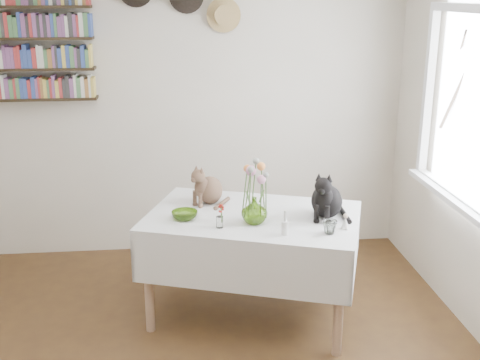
{
  "coord_description": "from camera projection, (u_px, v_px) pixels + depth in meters",
  "views": [
    {
      "loc": [
        0.06,
        -2.85,
        2.23
      ],
      "look_at": [
        0.45,
        0.89,
        1.05
      ],
      "focal_mm": 45.0,
      "sensor_mm": 36.0,
      "label": 1
    }
  ],
  "objects": [
    {
      "name": "candlestick",
      "position": [
        285.0,
        227.0,
        3.78
      ],
      "size": [
        0.04,
        0.04,
        0.16
      ],
      "color": "white",
      "rests_on": "dining_table"
    },
    {
      "name": "bookshelf_unit",
      "position": [
        29.0,
        43.0,
        4.76
      ],
      "size": [
        1.0,
        0.16,
        0.91
      ],
      "color": "black",
      "rests_on": "room"
    },
    {
      "name": "flower_bouquet",
      "position": [
        255.0,
        174.0,
        3.89
      ],
      "size": [
        0.17,
        0.13,
        0.39
      ],
      "color": "#4C7233",
      "rests_on": "flower_vase"
    },
    {
      "name": "window",
      "position": [
        474.0,
        126.0,
        3.9
      ],
      "size": [
        0.12,
        1.52,
        1.32
      ],
      "color": "white",
      "rests_on": "room"
    },
    {
      "name": "black_cat",
      "position": [
        327.0,
        192.0,
        4.05
      ],
      "size": [
        0.33,
        0.36,
        0.34
      ],
      "primitive_type": null,
      "rotation": [
        0.0,
        0.0,
        -0.47
      ],
      "color": "black",
      "rests_on": "dining_table"
    },
    {
      "name": "porcelain_figurine",
      "position": [
        345.0,
        222.0,
        3.87
      ],
      "size": [
        0.05,
        0.05,
        0.1
      ],
      "color": "white",
      "rests_on": "dining_table"
    },
    {
      "name": "tabby_cat",
      "position": [
        210.0,
        183.0,
        4.33
      ],
      "size": [
        0.32,
        0.31,
        0.3
      ],
      "primitive_type": null,
      "rotation": [
        0.0,
        0.0,
        -0.93
      ],
      "color": "brown",
      "rests_on": "dining_table"
    },
    {
      "name": "dining_table",
      "position": [
        253.0,
        240.0,
        4.19
      ],
      "size": [
        1.65,
        1.34,
        0.77
      ],
      "color": "white",
      "rests_on": "room"
    },
    {
      "name": "wall_hats",
      "position": [
        182.0,
        0.0,
        4.81
      ],
      "size": [
        0.98,
        0.09,
        0.48
      ],
      "color": "black",
      "rests_on": "room"
    },
    {
      "name": "flower_vase",
      "position": [
        254.0,
        210.0,
        3.96
      ],
      "size": [
        0.23,
        0.23,
        0.18
      ],
      "primitive_type": "imported",
      "rotation": [
        0.0,
        0.0,
        -0.47
      ],
      "color": "#8BBD37",
      "rests_on": "dining_table"
    },
    {
      "name": "drinking_glass",
      "position": [
        330.0,
        227.0,
        3.79
      ],
      "size": [
        0.1,
        0.1,
        0.09
      ],
      "primitive_type": "imported",
      "rotation": [
        0.0,
        0.0,
        -0.07
      ],
      "color": "white",
      "rests_on": "dining_table"
    },
    {
      "name": "berry_jar",
      "position": [
        220.0,
        215.0,
        3.88
      ],
      "size": [
        0.05,
        0.05,
        0.19
      ],
      "color": "white",
      "rests_on": "dining_table"
    },
    {
      "name": "room",
      "position": [
        169.0,
        198.0,
        2.99
      ],
      "size": [
        4.08,
        4.58,
        2.58
      ],
      "color": "brown",
      "rests_on": "ground"
    },
    {
      "name": "green_bowl",
      "position": [
        185.0,
        215.0,
        4.04
      ],
      "size": [
        0.19,
        0.19,
        0.05
      ],
      "primitive_type": "imported",
      "rotation": [
        0.0,
        0.0,
        -0.11
      ],
      "color": "#8BBD37",
      "rests_on": "dining_table"
    }
  ]
}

